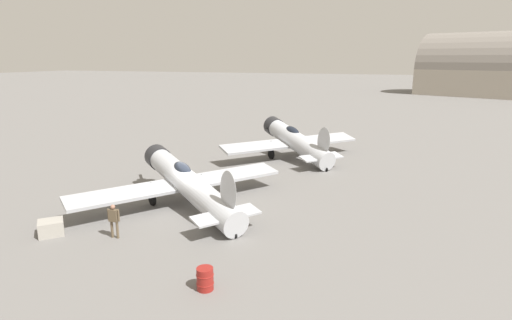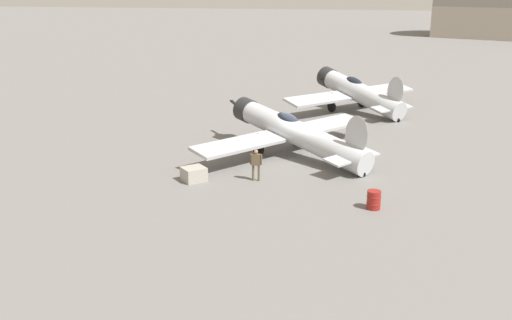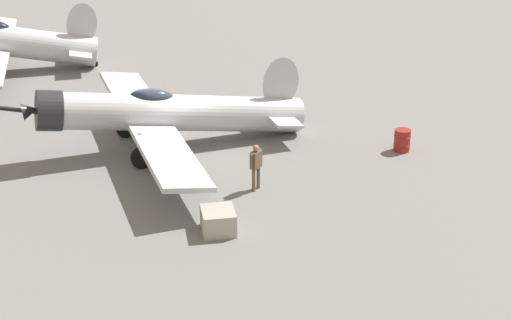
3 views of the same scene
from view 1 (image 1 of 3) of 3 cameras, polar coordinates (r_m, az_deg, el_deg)
The scene contains 6 objects.
ground_plane at distance 23.70m, azimuth -8.87°, elevation -6.61°, with size 400.00×400.00×0.00m, color slate.
airplane_foreground at distance 23.70m, azimuth -9.53°, elevation -3.05°, with size 10.05×11.23×3.26m.
airplane_mid_apron at distance 34.44m, azimuth 5.30°, elevation 2.68°, with size 9.70×10.33×3.40m.
ground_crew_mechanic at distance 20.55m, azimuth -18.94°, elevation -7.52°, with size 0.64×0.24×1.65m.
equipment_crate at distance 22.28m, azimuth -26.30°, elevation -8.33°, with size 1.50×1.50×0.72m.
fuel_drum at distance 15.79m, azimuth -7.01°, elevation -15.87°, with size 0.65×0.65×0.85m.
Camera 1 is at (-10.78, 19.44, 8.23)m, focal length 29.16 mm.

